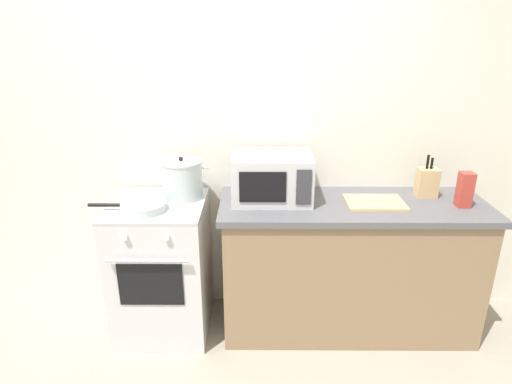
% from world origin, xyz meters
% --- Properties ---
extents(back_wall, '(4.40, 0.10, 2.50)m').
position_xyz_m(back_wall, '(0.30, 0.97, 1.25)').
color(back_wall, silver).
rests_on(back_wall, ground_plane).
extents(lower_cabinet_right, '(1.64, 0.56, 0.88)m').
position_xyz_m(lower_cabinet_right, '(0.90, 0.62, 0.44)').
color(lower_cabinet_right, '#8C7051').
rests_on(lower_cabinet_right, ground_plane).
extents(countertop_right, '(1.70, 0.60, 0.04)m').
position_xyz_m(countertop_right, '(0.90, 0.62, 0.90)').
color(countertop_right, '#59595E').
rests_on(countertop_right, lower_cabinet_right).
extents(stove, '(0.60, 0.64, 0.92)m').
position_xyz_m(stove, '(-0.35, 0.60, 0.46)').
color(stove, silver).
rests_on(stove, ground_plane).
extents(stock_pot, '(0.35, 0.27, 0.28)m').
position_xyz_m(stock_pot, '(-0.20, 0.71, 1.04)').
color(stock_pot, silver).
rests_on(stock_pot, stove).
extents(frying_pan, '(0.47, 0.27, 0.05)m').
position_xyz_m(frying_pan, '(-0.41, 0.49, 0.95)').
color(frying_pan, silver).
rests_on(frying_pan, stove).
extents(microwave, '(0.50, 0.37, 0.30)m').
position_xyz_m(microwave, '(0.38, 0.68, 1.07)').
color(microwave, silver).
rests_on(microwave, countertop_right).
extents(cutting_board, '(0.36, 0.26, 0.02)m').
position_xyz_m(cutting_board, '(1.03, 0.60, 0.93)').
color(cutting_board, tan).
rests_on(cutting_board, countertop_right).
extents(knife_block, '(0.13, 0.10, 0.28)m').
position_xyz_m(knife_block, '(1.39, 0.74, 1.02)').
color(knife_block, tan).
rests_on(knife_block, countertop_right).
extents(pasta_box, '(0.08, 0.08, 0.22)m').
position_xyz_m(pasta_box, '(1.56, 0.57, 1.03)').
color(pasta_box, '#B73D33').
rests_on(pasta_box, countertop_right).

